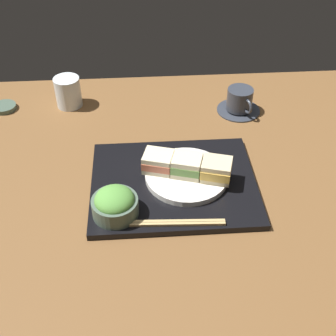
{
  "coord_description": "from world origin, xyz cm",
  "views": [
    {
      "loc": [
        -11.78,
        -85.38,
        74.56
      ],
      "look_at": [
        -6.08,
        -4.16,
        5.0
      ],
      "focal_mm": 47.38,
      "sensor_mm": 36.0,
      "label": 1
    }
  ],
  "objects_px": {
    "sandwich_middle": "(187,165)",
    "chopsticks_pair": "(177,223)",
    "coffee_cup": "(240,102)",
    "drinking_glass": "(68,92)",
    "sandwich_far": "(216,170)",
    "small_sauce_dish": "(4,107)",
    "sandwich_near": "(158,162)",
    "sandwich_plate": "(187,175)",
    "salad_bowl": "(115,204)"
  },
  "relations": [
    {
      "from": "sandwich_middle",
      "to": "chopsticks_pair",
      "type": "xyz_separation_m",
      "value": [
        -0.04,
        -0.15,
        -0.04
      ]
    },
    {
      "from": "coffee_cup",
      "to": "drinking_glass",
      "type": "bearing_deg",
      "value": 172.27
    },
    {
      "from": "sandwich_far",
      "to": "chopsticks_pair",
      "type": "distance_m",
      "value": 0.17
    },
    {
      "from": "small_sauce_dish",
      "to": "coffee_cup",
      "type": "bearing_deg",
      "value": -4.8
    },
    {
      "from": "sandwich_far",
      "to": "drinking_glass",
      "type": "height_order",
      "value": "drinking_glass"
    },
    {
      "from": "sandwich_near",
      "to": "sandwich_far",
      "type": "xyz_separation_m",
      "value": [
        0.14,
        -0.04,
        0.0
      ]
    },
    {
      "from": "coffee_cup",
      "to": "sandwich_middle",
      "type": "bearing_deg",
      "value": -121.58
    },
    {
      "from": "sandwich_middle",
      "to": "drinking_glass",
      "type": "height_order",
      "value": "drinking_glass"
    },
    {
      "from": "sandwich_plate",
      "to": "salad_bowl",
      "type": "distance_m",
      "value": 0.21
    },
    {
      "from": "sandwich_far",
      "to": "sandwich_middle",
      "type": "bearing_deg",
      "value": 162.93
    },
    {
      "from": "salad_bowl",
      "to": "sandwich_near",
      "type": "bearing_deg",
      "value": 51.72
    },
    {
      "from": "sandwich_far",
      "to": "salad_bowl",
      "type": "bearing_deg",
      "value": -159.67
    },
    {
      "from": "coffee_cup",
      "to": "drinking_glass",
      "type": "height_order",
      "value": "drinking_glass"
    },
    {
      "from": "sandwich_plate",
      "to": "sandwich_far",
      "type": "distance_m",
      "value": 0.08
    },
    {
      "from": "sandwich_near",
      "to": "sandwich_far",
      "type": "height_order",
      "value": "sandwich_far"
    },
    {
      "from": "sandwich_far",
      "to": "chopsticks_pair",
      "type": "bearing_deg",
      "value": -128.63
    },
    {
      "from": "chopsticks_pair",
      "to": "coffee_cup",
      "type": "relative_size",
      "value": 1.62
    },
    {
      "from": "sandwich_plate",
      "to": "sandwich_far",
      "type": "xyz_separation_m",
      "value": [
        0.07,
        -0.02,
        0.03
      ]
    },
    {
      "from": "sandwich_plate",
      "to": "small_sauce_dish",
      "type": "distance_m",
      "value": 0.64
    },
    {
      "from": "sandwich_middle",
      "to": "sandwich_far",
      "type": "bearing_deg",
      "value": -17.07
    },
    {
      "from": "drinking_glass",
      "to": "small_sauce_dish",
      "type": "height_order",
      "value": "drinking_glass"
    },
    {
      "from": "small_sauce_dish",
      "to": "sandwich_middle",
      "type": "bearing_deg",
      "value": -35.48
    },
    {
      "from": "sandwich_middle",
      "to": "drinking_glass",
      "type": "relative_size",
      "value": 0.91
    },
    {
      "from": "chopsticks_pair",
      "to": "coffee_cup",
      "type": "bearing_deg",
      "value": 63.83
    },
    {
      "from": "sandwich_far",
      "to": "drinking_glass",
      "type": "xyz_separation_m",
      "value": [
        -0.39,
        0.4,
        -0.01
      ]
    },
    {
      "from": "drinking_glass",
      "to": "sandwich_near",
      "type": "bearing_deg",
      "value": -54.71
    },
    {
      "from": "chopsticks_pair",
      "to": "sandwich_plate",
      "type": "bearing_deg",
      "value": 76.66
    },
    {
      "from": "sandwich_plate",
      "to": "chopsticks_pair",
      "type": "relative_size",
      "value": 0.96
    },
    {
      "from": "sandwich_far",
      "to": "small_sauce_dish",
      "type": "relative_size",
      "value": 1.18
    },
    {
      "from": "sandwich_plate",
      "to": "sandwich_middle",
      "type": "height_order",
      "value": "sandwich_middle"
    },
    {
      "from": "sandwich_middle",
      "to": "small_sauce_dish",
      "type": "xyz_separation_m",
      "value": [
        -0.52,
        0.37,
        -0.05
      ]
    },
    {
      "from": "sandwich_middle",
      "to": "coffee_cup",
      "type": "relative_size",
      "value": 0.64
    },
    {
      "from": "sandwich_near",
      "to": "drinking_glass",
      "type": "distance_m",
      "value": 0.44
    },
    {
      "from": "sandwich_near",
      "to": "salad_bowl",
      "type": "distance_m",
      "value": 0.17
    },
    {
      "from": "sandwich_middle",
      "to": "drinking_glass",
      "type": "bearing_deg",
      "value": 130.29
    },
    {
      "from": "chopsticks_pair",
      "to": "sandwich_far",
      "type": "bearing_deg",
      "value": 51.37
    },
    {
      "from": "chopsticks_pair",
      "to": "small_sauce_dish",
      "type": "height_order",
      "value": "chopsticks_pair"
    },
    {
      "from": "salad_bowl",
      "to": "small_sauce_dish",
      "type": "xyz_separation_m",
      "value": [
        -0.35,
        0.48,
        -0.04
      ]
    },
    {
      "from": "salad_bowl",
      "to": "chopsticks_pair",
      "type": "distance_m",
      "value": 0.14
    },
    {
      "from": "coffee_cup",
      "to": "sandwich_far",
      "type": "bearing_deg",
      "value": -110.34
    },
    {
      "from": "sandwich_plate",
      "to": "sandwich_middle",
      "type": "relative_size",
      "value": 2.42
    },
    {
      "from": "sandwich_plate",
      "to": "coffee_cup",
      "type": "bearing_deg",
      "value": 58.42
    },
    {
      "from": "drinking_glass",
      "to": "sandwich_middle",
      "type": "bearing_deg",
      "value": -49.71
    },
    {
      "from": "sandwich_plate",
      "to": "small_sauce_dish",
      "type": "bearing_deg",
      "value": 144.52
    },
    {
      "from": "coffee_cup",
      "to": "sandwich_plate",
      "type": "bearing_deg",
      "value": -121.58
    },
    {
      "from": "coffee_cup",
      "to": "drinking_glass",
      "type": "relative_size",
      "value": 1.42
    },
    {
      "from": "coffee_cup",
      "to": "chopsticks_pair",
      "type": "bearing_deg",
      "value": -116.17
    },
    {
      "from": "coffee_cup",
      "to": "drinking_glass",
      "type": "xyz_separation_m",
      "value": [
        -0.52,
        0.07,
        0.01
      ]
    },
    {
      "from": "sandwich_near",
      "to": "salad_bowl",
      "type": "xyz_separation_m",
      "value": [
        -0.1,
        -0.13,
        -0.01
      ]
    },
    {
      "from": "drinking_glass",
      "to": "small_sauce_dish",
      "type": "relative_size",
      "value": 1.29
    }
  ]
}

